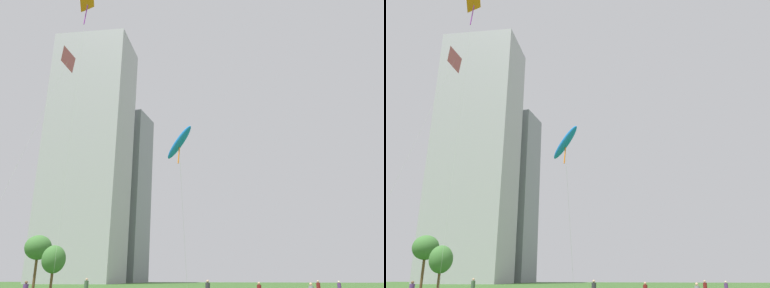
# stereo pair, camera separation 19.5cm
# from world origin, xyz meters

# --- Properties ---
(person_standing_0) EXTENTS (0.41, 0.41, 1.83)m
(person_standing_0) POSITION_xyz_m (-11.73, 18.81, 1.06)
(person_standing_0) COLOR #593372
(person_standing_0) RESTS_ON ground
(person_standing_1) EXTENTS (0.37, 0.37, 1.65)m
(person_standing_1) POSITION_xyz_m (10.71, 21.83, 0.95)
(person_standing_1) COLOR #2D2D33
(person_standing_1) RESTS_ON ground
(person_standing_6) EXTENTS (0.35, 0.35, 1.59)m
(person_standing_6) POSITION_xyz_m (12.73, 22.48, 0.92)
(person_standing_6) COLOR gray
(person_standing_6) RESTS_ON ground
(kite_flying_2) EXTENTS (3.35, 10.92, 14.29)m
(kite_flying_2) POSITION_xyz_m (-0.94, 12.01, 13.05)
(kite_flying_2) COLOR silver
(kite_flying_2) RESTS_ON ground
(kite_flying_3) EXTENTS (2.40, 2.68, 32.17)m
(kite_flying_3) POSITION_xyz_m (-12.44, 14.24, 31.11)
(kite_flying_3) COLOR silver
(kite_flying_3) RESTS_ON ground
(kite_flying_4) EXTENTS (6.26, 3.88, 23.63)m
(kite_flying_4) POSITION_xyz_m (-12.66, 12.10, 22.67)
(kite_flying_4) COLOR silver
(kite_flying_4) RESTS_ON ground
(park_tree_0) EXTENTS (3.98, 3.98, 8.10)m
(park_tree_0) POSITION_xyz_m (-28.55, 36.48, 6.20)
(park_tree_0) COLOR brown
(park_tree_0) RESTS_ON ground
(park_tree_1) EXTENTS (2.96, 2.96, 5.81)m
(park_tree_1) POSITION_xyz_m (-20.72, 27.80, 4.06)
(park_tree_1) COLOR brown
(park_tree_1) RESTS_ON ground
(distant_highrise_0) EXTENTS (18.47, 15.91, 64.85)m
(distant_highrise_0) POSITION_xyz_m (-47.87, 121.53, 32.43)
(distant_highrise_0) COLOR gray
(distant_highrise_0) RESTS_ON ground
(distant_highrise_1) EXTENTS (26.78, 21.18, 85.48)m
(distant_highrise_1) POSITION_xyz_m (-52.54, 98.38, 42.74)
(distant_highrise_1) COLOR #A8A8AD
(distant_highrise_1) RESTS_ON ground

